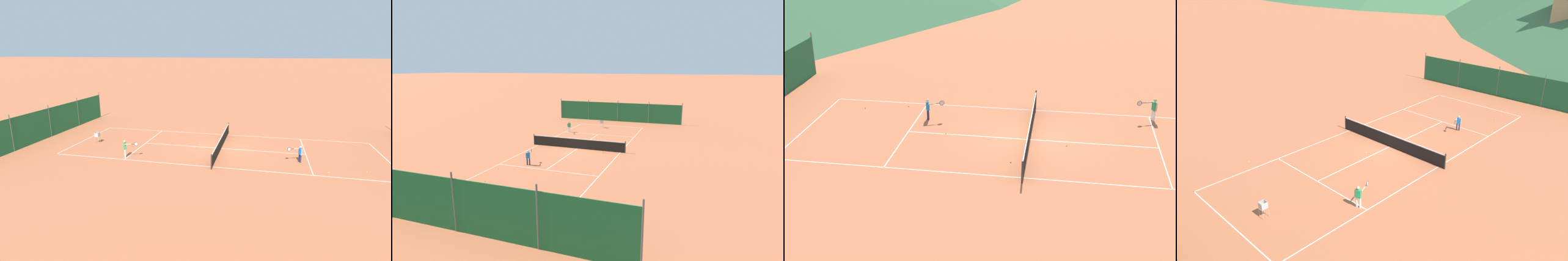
# 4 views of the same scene
# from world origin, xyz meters

# --- Properties ---
(ground_plane) EXTENTS (600.00, 600.00, 0.00)m
(ground_plane) POSITION_xyz_m (0.00, 0.00, 0.00)
(ground_plane) COLOR #B7603D
(court_line_markings) EXTENTS (8.25, 23.85, 0.01)m
(court_line_markings) POSITION_xyz_m (0.00, 0.00, 0.00)
(court_line_markings) COLOR white
(court_line_markings) RESTS_ON ground
(tennis_net) EXTENTS (9.18, 0.08, 1.06)m
(tennis_net) POSITION_xyz_m (0.00, 0.00, 0.50)
(tennis_net) COLOR #2D2D2D
(tennis_net) RESTS_ON ground
(windscreen_fence_far) EXTENTS (17.28, 0.08, 2.90)m
(windscreen_fence_far) POSITION_xyz_m (-0.00, 15.50, 1.31)
(windscreen_fence_far) COLOR #1E6038
(windscreen_fence_far) RESTS_ON ground
(player_near_baseline) EXTENTS (0.41, 1.03, 1.19)m
(player_near_baseline) POSITION_xyz_m (1.85, 5.73, 0.70)
(player_near_baseline) COLOR #23284C
(player_near_baseline) RESTS_ON ground
(player_far_baseline) EXTENTS (0.41, 1.09, 1.28)m
(player_far_baseline) POSITION_xyz_m (3.59, -6.49, 0.75)
(player_far_baseline) COLOR white
(player_far_baseline) RESTS_ON ground
(tennis_ball_by_net_left) EXTENTS (0.07, 0.07, 0.07)m
(tennis_ball_by_net_left) POSITION_xyz_m (-5.05, -8.00, 0.03)
(tennis_ball_by_net_left) COLOR #CCE033
(tennis_ball_by_net_left) RESTS_ON ground
(tennis_ball_alley_right) EXTENTS (0.07, 0.07, 0.07)m
(tennis_ball_alley_right) POSITION_xyz_m (2.84, 9.81, 0.03)
(tennis_ball_alley_right) COLOR #CCE033
(tennis_ball_alley_right) RESTS_ON ground
(tennis_ball_mid_court) EXTENTS (0.07, 0.07, 0.07)m
(tennis_ball_mid_court) POSITION_xyz_m (-2.71, 0.68, 0.03)
(tennis_ball_mid_court) COLOR #CCE033
(tennis_ball_mid_court) RESTS_ON ground
(tennis_ball_by_net_right) EXTENTS (0.07, 0.07, 0.07)m
(tennis_ball_by_net_right) POSITION_xyz_m (0.04, 4.38, 0.03)
(tennis_ball_by_net_right) COLOR #CCE033
(tennis_ball_by_net_right) RESTS_ON ground
(tennis_ball_service_box) EXTENTS (0.07, 0.07, 0.07)m
(tennis_ball_service_box) POSITION_xyz_m (3.51, 7.38, 0.03)
(tennis_ball_service_box) COLOR #CCE033
(tennis_ball_service_box) RESTS_ON ground
(tennis_ball_far_corner) EXTENTS (0.07, 0.07, 0.07)m
(tennis_ball_far_corner) POSITION_xyz_m (-0.48, -1.87, 0.03)
(tennis_ball_far_corner) COLOR #CCE033
(tennis_ball_far_corner) RESTS_ON ground
(ball_hopper) EXTENTS (0.36, 0.36, 0.89)m
(ball_hopper) POSITION_xyz_m (0.79, -10.41, 0.66)
(ball_hopper) COLOR #B7B7BC
(ball_hopper) RESTS_ON ground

